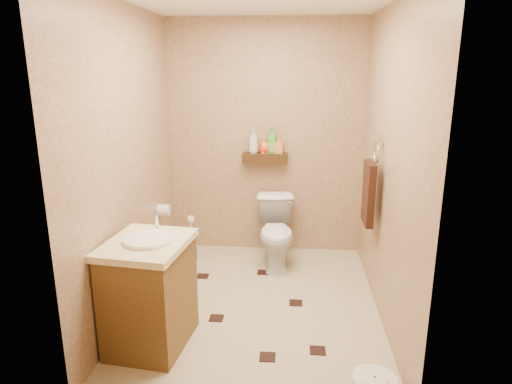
{
  "coord_description": "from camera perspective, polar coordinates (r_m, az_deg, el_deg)",
  "views": [
    {
      "loc": [
        0.27,
        -3.42,
        1.93
      ],
      "look_at": [
        -0.02,
        0.25,
        0.91
      ],
      "focal_mm": 32.0,
      "sensor_mm": 36.0,
      "label": 1
    }
  ],
  "objects": [
    {
      "name": "ground",
      "position": [
        3.93,
        0.0,
        -13.89
      ],
      "size": [
        2.5,
        2.5,
        0.0
      ],
      "primitive_type": "plane",
      "color": "#BDB18A",
      "rests_on": "ground"
    },
    {
      "name": "wall_back",
      "position": [
        4.73,
        1.21,
        6.61
      ],
      "size": [
        2.0,
        0.04,
        2.4
      ],
      "primitive_type": "cube",
      "color": "tan",
      "rests_on": "ground"
    },
    {
      "name": "wall_front",
      "position": [
        2.3,
        -2.47,
        -2.97
      ],
      "size": [
        2.0,
        0.04,
        2.4
      ],
      "primitive_type": "cube",
      "color": "tan",
      "rests_on": "ground"
    },
    {
      "name": "wall_left",
      "position": [
        3.72,
        -15.57,
        3.6
      ],
      "size": [
        0.04,
        2.5,
        2.4
      ],
      "primitive_type": "cube",
      "color": "tan",
      "rests_on": "ground"
    },
    {
      "name": "wall_right",
      "position": [
        3.57,
        16.24,
        3.07
      ],
      "size": [
        0.04,
        2.5,
        2.4
      ],
      "primitive_type": "cube",
      "color": "tan",
      "rests_on": "ground"
    },
    {
      "name": "wall_shelf",
      "position": [
        4.69,
        1.14,
        4.28
      ],
      "size": [
        0.46,
        0.14,
        0.1
      ],
      "primitive_type": "cube",
      "color": "#3A260F",
      "rests_on": "wall_back"
    },
    {
      "name": "floor_accents",
      "position": [
        3.87,
        0.24,
        -14.35
      ],
      "size": [
        1.14,
        1.43,
        0.01
      ],
      "color": "black",
      "rests_on": "ground"
    },
    {
      "name": "toilet",
      "position": [
        4.54,
        2.58,
        -5.1
      ],
      "size": [
        0.44,
        0.69,
        0.67
      ],
      "primitive_type": "imported",
      "rotation": [
        0.0,
        0.0,
        0.1
      ],
      "color": "white",
      "rests_on": "ground"
    },
    {
      "name": "vanity",
      "position": [
        3.35,
        -13.15,
        -12.06
      ],
      "size": [
        0.61,
        0.7,
        0.91
      ],
      "rotation": [
        0.0,
        0.0,
        -0.13
      ],
      "color": "brown",
      "rests_on": "ground"
    },
    {
      "name": "bathroom_scale",
      "position": [
        3.17,
        14.62,
        -21.91
      ],
      "size": [
        0.34,
        0.34,
        0.06
      ],
      "rotation": [
        0.0,
        0.0,
        -0.22
      ],
      "color": "white",
      "rests_on": "ground"
    },
    {
      "name": "toilet_brush",
      "position": [
        4.77,
        -8.05,
        -6.4
      ],
      "size": [
        0.11,
        0.11,
        0.46
      ],
      "color": "#1A686B",
      "rests_on": "ground"
    },
    {
      "name": "towel_ring",
      "position": [
        3.85,
        13.98,
        0.21
      ],
      "size": [
        0.12,
        0.3,
        0.76
      ],
      "color": "silver",
      "rests_on": "wall_right"
    },
    {
      "name": "toilet_paper",
      "position": [
        4.45,
        -11.49,
        -2.23
      ],
      "size": [
        0.12,
        0.11,
        0.12
      ],
      "color": "white",
      "rests_on": "wall_left"
    },
    {
      "name": "bottle_a",
      "position": [
        4.66,
        -0.33,
        6.42
      ],
      "size": [
        0.14,
        0.14,
        0.25
      ],
      "primitive_type": "imported",
      "rotation": [
        0.0,
        0.0,
        3.81
      ],
      "color": "beige",
      "rests_on": "wall_shelf"
    },
    {
      "name": "bottle_b",
      "position": [
        4.66,
        1.08,
        5.88
      ],
      "size": [
        0.1,
        0.1,
        0.17
      ],
      "primitive_type": "imported",
      "rotation": [
        0.0,
        0.0,
        5.06
      ],
      "color": "#FF9F35",
      "rests_on": "wall_shelf"
    },
    {
      "name": "bottle_c",
      "position": [
        4.66,
        1.13,
        5.76
      ],
      "size": [
        0.15,
        0.15,
        0.15
      ],
      "primitive_type": "imported",
      "rotation": [
        0.0,
        0.0,
        0.35
      ],
      "color": "red",
      "rests_on": "wall_shelf"
    },
    {
      "name": "bottle_d",
      "position": [
        4.65,
        2.01,
        6.46
      ],
      "size": [
        0.14,
        0.14,
        0.26
      ],
      "primitive_type": "imported",
      "rotation": [
        0.0,
        0.0,
        5.57
      ],
      "color": "green",
      "rests_on": "wall_shelf"
    },
    {
      "name": "bottle_e",
      "position": [
        4.65,
        2.88,
        5.93
      ],
      "size": [
        0.09,
        0.09,
        0.18
      ],
      "primitive_type": "imported",
      "rotation": [
        0.0,
        0.0,
        4.64
      ],
      "color": "#D47546",
      "rests_on": "wall_shelf"
    }
  ]
}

